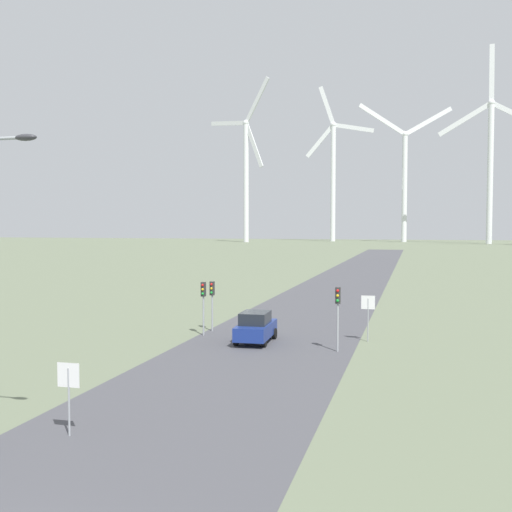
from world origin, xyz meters
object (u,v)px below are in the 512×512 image
(traffic_light_post_mid_left, at_px, (212,295))
(stop_sign_far, at_px, (368,309))
(car_approaching, at_px, (256,327))
(wind_turbine_center, at_px, (405,174))
(wind_turbine_far_left, at_px, (246,169))
(traffic_light_post_near_left, at_px, (203,296))
(stop_sign_near, at_px, (69,385))
(wind_turbine_right, at_px, (490,158))
(traffic_light_post_near_right, at_px, (338,304))
(wind_turbine_left, at_px, (333,171))

(traffic_light_post_mid_left, bearing_deg, stop_sign_far, -5.54)
(car_approaching, relative_size, wind_turbine_center, 0.07)
(wind_turbine_far_left, height_order, wind_turbine_center, wind_turbine_far_left)
(traffic_light_post_near_left, relative_size, wind_turbine_far_left, 0.05)
(stop_sign_near, distance_m, traffic_light_post_mid_left, 19.84)
(stop_sign_near, relative_size, wind_turbine_right, 0.03)
(traffic_light_post_mid_left, bearing_deg, wind_turbine_far_left, 105.24)
(traffic_light_post_near_right, xyz_separation_m, wind_turbine_center, (-0.55, 231.57, 26.29))
(traffic_light_post_near_left, xyz_separation_m, wind_turbine_center, (8.21, 228.85, 26.42))
(car_approaching, height_order, wind_turbine_left, wind_turbine_left)
(stop_sign_far, bearing_deg, wind_turbine_right, 81.79)
(traffic_light_post_near_right, distance_m, wind_turbine_right, 215.13)
(stop_sign_near, height_order, stop_sign_far, stop_sign_far)
(traffic_light_post_near_left, relative_size, traffic_light_post_mid_left, 1.03)
(stop_sign_near, distance_m, wind_turbine_far_left, 237.04)
(car_approaching, xyz_separation_m, wind_turbine_right, (36.30, 209.36, 31.71))
(traffic_light_post_near_left, bearing_deg, wind_turbine_right, 79.10)
(stop_sign_far, height_order, car_approaching, stop_sign_far)
(traffic_light_post_near_right, relative_size, wind_turbine_far_left, 0.05)
(wind_turbine_far_left, bearing_deg, traffic_light_post_near_right, -72.88)
(stop_sign_far, height_order, wind_turbine_right, wind_turbine_right)
(stop_sign_near, distance_m, traffic_light_post_near_right, 16.91)
(traffic_light_post_near_right, relative_size, car_approaching, 0.85)
(traffic_light_post_near_left, xyz_separation_m, traffic_light_post_near_right, (8.76, -2.72, 0.13))
(traffic_light_post_near_left, height_order, car_approaching, traffic_light_post_near_left)
(wind_turbine_far_left, xyz_separation_m, wind_turbine_center, (64.85, 19.19, -2.01))
(wind_turbine_right, bearing_deg, wind_turbine_left, 158.48)
(stop_sign_near, relative_size, stop_sign_far, 0.88)
(stop_sign_near, bearing_deg, car_approaching, 83.76)
(car_approaching, height_order, wind_turbine_right, wind_turbine_right)
(stop_sign_near, relative_size, wind_turbine_far_left, 0.04)
(wind_turbine_center, height_order, wind_turbine_right, wind_turbine_right)
(stop_sign_near, relative_size, wind_turbine_center, 0.04)
(stop_sign_far, relative_size, traffic_light_post_mid_left, 0.84)
(wind_turbine_far_left, bearing_deg, wind_turbine_left, 34.42)
(traffic_light_post_mid_left, relative_size, car_approaching, 0.78)
(traffic_light_post_mid_left, distance_m, wind_turbine_center, 228.96)
(wind_turbine_center, bearing_deg, wind_turbine_far_left, -163.51)
(car_approaching, distance_m, wind_turbine_center, 231.95)
(car_approaching, xyz_separation_m, wind_turbine_center, (4.45, 230.21, 27.98))
(stop_sign_near, height_order, wind_turbine_far_left, wind_turbine_far_left)
(stop_sign_far, distance_m, traffic_light_post_near_right, 3.65)
(wind_turbine_left, bearing_deg, traffic_light_post_mid_left, -84.34)
(car_approaching, distance_m, wind_turbine_left, 237.62)
(traffic_light_post_mid_left, distance_m, car_approaching, 4.97)
(traffic_light_post_near_left, bearing_deg, car_approaching, -19.99)
(stop_sign_near, relative_size, traffic_light_post_near_left, 0.72)
(traffic_light_post_near_right, bearing_deg, wind_turbine_left, 97.65)
(stop_sign_far, xyz_separation_m, traffic_light_post_near_left, (-10.15, -0.59, 0.55))
(stop_sign_near, distance_m, stop_sign_far, 20.48)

